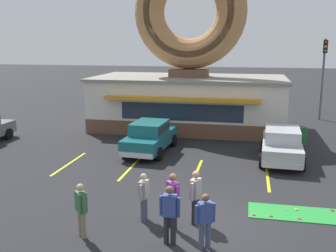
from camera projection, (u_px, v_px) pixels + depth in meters
ground_plane at (201, 225)px, 12.18m from camera, size 160.00×160.00×0.00m
donut_shop_building at (189, 71)px, 25.26m from camera, size 12.30×6.75×10.96m
putting_mat at (307, 214)px, 12.87m from camera, size 3.76×1.25×0.03m
mini_donut_near_left at (254, 214)px, 12.79m from camera, size 0.13×0.13×0.04m
mini_donut_near_right at (332, 210)px, 13.12m from camera, size 0.13×0.13×0.04m
mini_donut_mid_left at (299, 218)px, 12.53m from camera, size 0.13×0.13×0.04m
mini_donut_mid_right at (271, 216)px, 12.70m from camera, size 0.13×0.13×0.04m
mini_donut_far_left at (296, 209)px, 13.18m from camera, size 0.13×0.13×0.04m
golf_ball at (286, 210)px, 13.15m from camera, size 0.04×0.04×0.04m
car_silver at (282, 143)px, 18.56m from camera, size 2.14×4.64×1.60m
car_teal at (150, 135)px, 20.11m from camera, size 2.20×4.66×1.60m
pedestrian_blue_sweater_man at (196, 194)px, 12.09m from camera, size 0.34×0.57×1.71m
pedestrian_hooded_kid at (173, 198)px, 11.73m from camera, size 0.44×0.46×1.75m
pedestrian_leather_jacket_man at (144, 195)px, 12.31m from camera, size 0.27×0.59×1.56m
pedestrian_clipboard_woman at (170, 212)px, 10.83m from camera, size 0.60×0.26×1.72m
pedestrian_beanie_man at (81, 208)px, 11.25m from camera, size 0.45×0.45×1.62m
pedestrian_crossing_woman at (205, 219)px, 10.61m from camera, size 0.53×0.40×1.58m
trash_bin at (301, 136)px, 21.64m from camera, size 0.57×0.57×0.97m
traffic_light_pole at (323, 69)px, 27.92m from camera, size 0.28×0.47×5.80m
parking_stripe_far_left at (69, 164)px, 18.32m from camera, size 0.12×3.60×0.01m
parking_stripe_left at (131, 168)px, 17.72m from camera, size 0.12×3.60×0.01m
parking_stripe_mid_left at (197, 172)px, 17.13m from camera, size 0.12×3.60×0.01m
parking_stripe_centre at (267, 177)px, 16.53m from camera, size 0.12×3.60×0.01m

